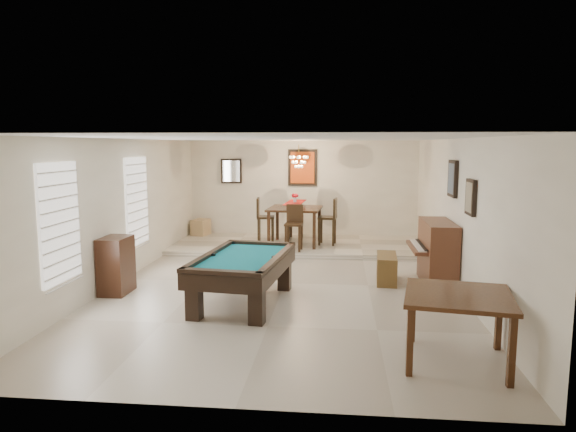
% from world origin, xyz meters
% --- Properties ---
extents(ground_plane, '(6.00, 9.00, 0.02)m').
position_xyz_m(ground_plane, '(0.00, 0.00, -0.01)').
color(ground_plane, beige).
extents(wall_back, '(6.00, 0.04, 2.60)m').
position_xyz_m(wall_back, '(0.00, 4.50, 1.30)').
color(wall_back, silver).
rests_on(wall_back, ground_plane).
extents(wall_front, '(6.00, 0.04, 2.60)m').
position_xyz_m(wall_front, '(0.00, -4.50, 1.30)').
color(wall_front, silver).
rests_on(wall_front, ground_plane).
extents(wall_left, '(0.04, 9.00, 2.60)m').
position_xyz_m(wall_left, '(-3.00, 0.00, 1.30)').
color(wall_left, silver).
rests_on(wall_left, ground_plane).
extents(wall_right, '(0.04, 9.00, 2.60)m').
position_xyz_m(wall_right, '(3.00, 0.00, 1.30)').
color(wall_right, silver).
rests_on(wall_right, ground_plane).
extents(ceiling, '(6.00, 9.00, 0.04)m').
position_xyz_m(ceiling, '(0.00, 0.00, 2.60)').
color(ceiling, white).
rests_on(ceiling, wall_back).
extents(dining_step, '(6.00, 2.50, 0.12)m').
position_xyz_m(dining_step, '(0.00, 3.25, 0.06)').
color(dining_step, beige).
rests_on(dining_step, ground_plane).
extents(window_left_front, '(0.06, 1.00, 1.70)m').
position_xyz_m(window_left_front, '(-2.97, -2.20, 1.40)').
color(window_left_front, white).
rests_on(window_left_front, wall_left).
extents(window_left_rear, '(0.06, 1.00, 1.70)m').
position_xyz_m(window_left_rear, '(-2.97, 0.60, 1.40)').
color(window_left_rear, white).
rests_on(window_left_rear, wall_left).
extents(pool_table, '(1.46, 2.36, 0.75)m').
position_xyz_m(pool_table, '(-0.52, -1.24, 0.37)').
color(pool_table, black).
rests_on(pool_table, ground_plane).
extents(square_table, '(1.35, 1.35, 0.81)m').
position_xyz_m(square_table, '(2.33, -3.19, 0.41)').
color(square_table, '#371D0D').
rests_on(square_table, ground_plane).
extents(upright_piano, '(0.77, 1.37, 1.14)m').
position_xyz_m(upright_piano, '(2.60, 0.22, 0.57)').
color(upright_piano, brown).
rests_on(upright_piano, ground_plane).
extents(piano_bench, '(0.41, 0.92, 0.50)m').
position_xyz_m(piano_bench, '(1.85, 0.29, 0.25)').
color(piano_bench, brown).
rests_on(piano_bench, ground_plane).
extents(apothecary_chest, '(0.43, 0.64, 0.96)m').
position_xyz_m(apothecary_chest, '(-2.77, -0.90, 0.48)').
color(apothecary_chest, black).
rests_on(apothecary_chest, ground_plane).
extents(dining_table, '(1.30, 1.30, 1.01)m').
position_xyz_m(dining_table, '(-0.08, 3.10, 0.62)').
color(dining_table, black).
rests_on(dining_table, dining_step).
extents(flower_vase, '(0.16, 0.16, 0.22)m').
position_xyz_m(flower_vase, '(-0.08, 3.10, 1.24)').
color(flower_vase, '#B40F1B').
rests_on(flower_vase, dining_table).
extents(dining_chair_south, '(0.41, 0.41, 1.04)m').
position_xyz_m(dining_chair_south, '(-0.04, 2.33, 0.64)').
color(dining_chair_south, black).
rests_on(dining_chair_south, dining_step).
extents(dining_chair_north, '(0.38, 0.38, 0.96)m').
position_xyz_m(dining_chair_north, '(-0.13, 3.86, 0.60)').
color(dining_chair_north, black).
rests_on(dining_chair_north, dining_step).
extents(dining_chair_west, '(0.45, 0.45, 1.11)m').
position_xyz_m(dining_chair_west, '(-0.79, 3.11, 0.68)').
color(dining_chair_west, black).
rests_on(dining_chair_west, dining_step).
extents(dining_chair_east, '(0.46, 0.46, 1.12)m').
position_xyz_m(dining_chair_east, '(0.69, 3.14, 0.68)').
color(dining_chair_east, black).
rests_on(dining_chair_east, dining_step).
extents(corner_bench, '(0.47, 0.54, 0.42)m').
position_xyz_m(corner_bench, '(-2.67, 4.11, 0.33)').
color(corner_bench, tan).
rests_on(corner_bench, dining_step).
extents(chandelier, '(0.44, 0.44, 0.60)m').
position_xyz_m(chandelier, '(0.00, 3.20, 2.20)').
color(chandelier, '#FFE5B2').
rests_on(chandelier, ceiling).
extents(back_painting, '(0.75, 0.06, 0.95)m').
position_xyz_m(back_painting, '(0.00, 4.46, 1.90)').
color(back_painting, '#D84C14').
rests_on(back_painting, wall_back).
extents(back_mirror, '(0.55, 0.06, 0.65)m').
position_xyz_m(back_mirror, '(-1.90, 4.46, 1.80)').
color(back_mirror, white).
rests_on(back_mirror, wall_back).
extents(right_picture_upper, '(0.06, 0.55, 0.65)m').
position_xyz_m(right_picture_upper, '(2.96, 0.30, 1.90)').
color(right_picture_upper, slate).
rests_on(right_picture_upper, wall_right).
extents(right_picture_lower, '(0.06, 0.45, 0.55)m').
position_xyz_m(right_picture_lower, '(2.96, -1.00, 1.70)').
color(right_picture_lower, gray).
rests_on(right_picture_lower, wall_right).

